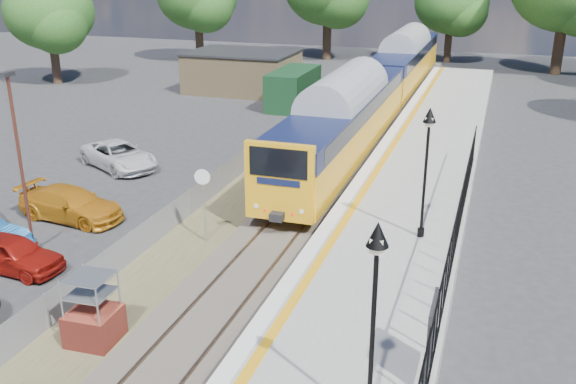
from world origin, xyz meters
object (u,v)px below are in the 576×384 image
at_px(victorian_lamp_south, 375,279).
at_px(car_red, 12,253).
at_px(car_yellow, 71,204).
at_px(carpark_lamp, 19,152).
at_px(victorian_lamp_north, 428,143).
at_px(train, 381,83).
at_px(brick_plinth, 93,311).
at_px(car_white, 119,155).
at_px(speed_sign, 203,193).

xyz_separation_m(victorian_lamp_south, car_red, (-13.26, 4.80, -3.67)).
bearing_deg(car_yellow, carpark_lamp, -164.84).
distance_m(victorian_lamp_north, train, 21.35).
relative_size(victorian_lamp_south, victorian_lamp_north, 1.00).
height_order(victorian_lamp_south, car_yellow, victorian_lamp_south).
bearing_deg(car_red, victorian_lamp_south, -105.47).
bearing_deg(train, brick_plinth, -95.11).
distance_m(victorian_lamp_south, car_yellow, 17.32).
xyz_separation_m(victorian_lamp_north, car_red, (-13.06, -5.20, -3.67)).
height_order(carpark_lamp, car_white, carpark_lamp).
relative_size(car_red, car_white, 0.77).
distance_m(train, speed_sign, 21.83).
distance_m(brick_plinth, car_yellow, 9.56).
bearing_deg(train, carpark_lamp, -108.62).
distance_m(victorian_lamp_south, car_white, 22.74).
height_order(victorian_lamp_north, brick_plinth, victorian_lamp_north).
xyz_separation_m(victorian_lamp_south, carpark_lamp, (-13.69, 6.29, -0.55)).
distance_m(car_yellow, car_white, 6.73).
xyz_separation_m(victorian_lamp_south, car_yellow, (-14.17, 9.27, -3.64)).
height_order(car_red, car_yellow, car_yellow).
relative_size(victorian_lamp_north, speed_sign, 1.58).
distance_m(brick_plinth, car_white, 15.95).
xyz_separation_m(victorian_lamp_north, speed_sign, (-7.80, -1.09, -2.30)).
bearing_deg(carpark_lamp, train, 71.38).
xyz_separation_m(car_yellow, car_white, (-1.84, 6.47, 0.01)).
relative_size(victorian_lamp_north, brick_plinth, 2.21).
height_order(victorian_lamp_north, car_yellow, victorian_lamp_north).
height_order(victorian_lamp_south, car_white, victorian_lamp_south).
bearing_deg(victorian_lamp_north, train, 104.44).
bearing_deg(brick_plinth, speed_sign, 89.48).
xyz_separation_m(victorian_lamp_south, car_white, (-16.01, 15.75, -3.63)).
height_order(victorian_lamp_south, train, victorian_lamp_south).
bearing_deg(victorian_lamp_north, car_yellow, -177.02).
height_order(victorian_lamp_south, victorian_lamp_north, same).
relative_size(speed_sign, car_white, 0.61).
bearing_deg(car_white, train, -6.84).
height_order(victorian_lamp_south, car_red, victorian_lamp_south).
distance_m(train, car_yellow, 23.07).
relative_size(brick_plinth, carpark_lamp, 0.32).
relative_size(carpark_lamp, car_yellow, 1.43).
distance_m(victorian_lamp_north, car_white, 17.21).
xyz_separation_m(train, speed_sign, (-2.50, -21.68, -0.35)).
xyz_separation_m(victorian_lamp_north, train, (-5.30, 20.59, -1.96)).
bearing_deg(car_red, speed_sign, -47.57).
xyz_separation_m(victorian_lamp_north, brick_plinth, (-7.86, -8.08, -3.30)).
bearing_deg(victorian_lamp_north, brick_plinth, -134.24).
bearing_deg(speed_sign, train, 71.73).
relative_size(brick_plinth, car_yellow, 0.46).
bearing_deg(car_white, brick_plinth, -121.66).
relative_size(victorian_lamp_south, car_white, 0.96).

